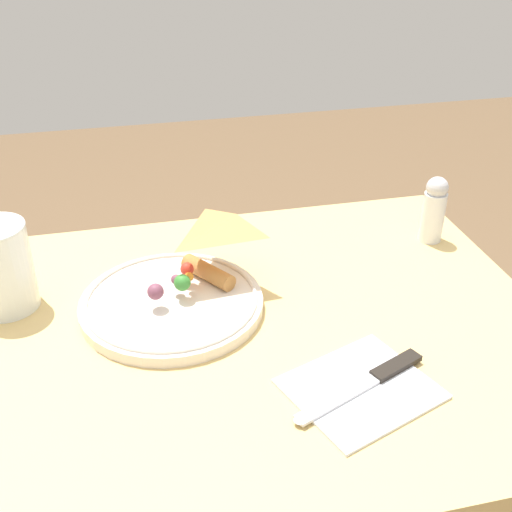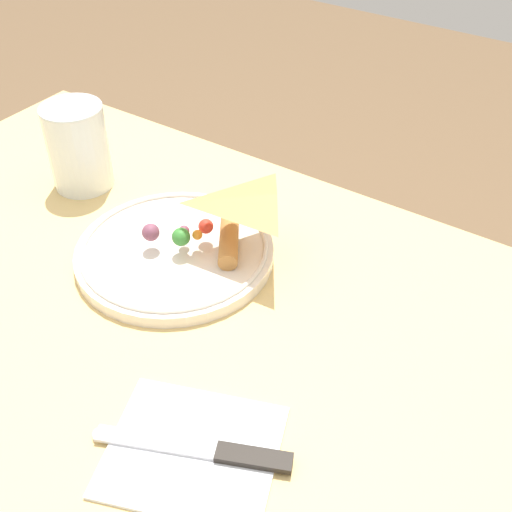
{
  "view_description": "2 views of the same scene",
  "coord_description": "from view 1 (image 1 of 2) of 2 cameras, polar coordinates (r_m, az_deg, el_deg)",
  "views": [
    {
      "loc": [
        0.06,
        0.67,
        1.25
      ],
      "look_at": [
        -0.11,
        -0.05,
        0.81
      ],
      "focal_mm": 45.0,
      "sensor_mm": 36.0,
      "label": 1
    },
    {
      "loc": [
        -0.43,
        0.4,
        1.26
      ],
      "look_at": [
        -0.11,
        -0.07,
        0.79
      ],
      "focal_mm": 45.0,
      "sensor_mm": 36.0,
      "label": 2
    }
  ],
  "objects": [
    {
      "name": "napkin_folded",
      "position": [
        0.77,
        9.27,
        -11.58
      ],
      "size": [
        0.2,
        0.18,
        0.0
      ],
      "rotation": [
        0.0,
        0.0,
        0.35
      ],
      "color": "silver",
      "rests_on": "dining_table"
    },
    {
      "name": "milk_glass",
      "position": [
        0.93,
        -21.74,
        -1.21
      ],
      "size": [
        0.09,
        0.09,
        0.12
      ],
      "color": "white",
      "rests_on": "dining_table"
    },
    {
      "name": "plate_pizza",
      "position": [
        0.89,
        -7.33,
        -3.87
      ],
      "size": [
        0.25,
        0.25,
        0.05
      ],
      "color": "silver",
      "rests_on": "dining_table"
    },
    {
      "name": "dining_table",
      "position": [
        0.93,
        -5.88,
        -13.46
      ],
      "size": [
        0.98,
        0.64,
        0.74
      ],
      "color": "#DBB770",
      "rests_on": "ground_plane"
    },
    {
      "name": "salt_shaker",
      "position": [
        1.06,
        15.54,
        4.05
      ],
      "size": [
        0.04,
        0.04,
        0.11
      ],
      "color": "white",
      "rests_on": "dining_table"
    },
    {
      "name": "butter_knife",
      "position": [
        0.77,
        9.81,
        -11.02
      ],
      "size": [
        0.18,
        0.09,
        0.01
      ],
      "rotation": [
        0.0,
        0.0,
        0.41
      ],
      "color": "black",
      "rests_on": "napkin_folded"
    }
  ]
}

